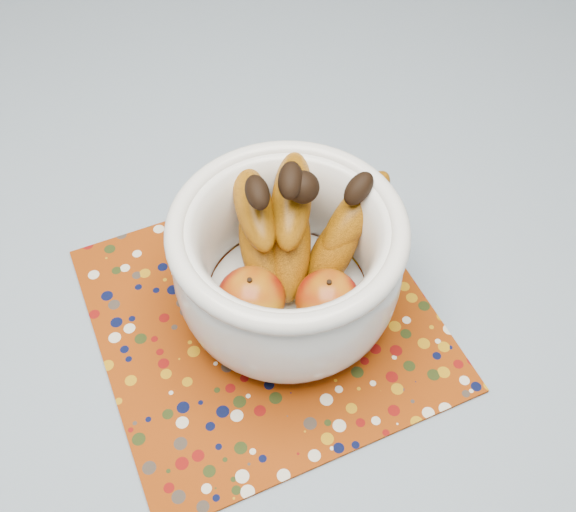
{
  "coord_description": "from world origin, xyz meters",
  "views": [
    {
      "loc": [
        0.08,
        -0.42,
        1.38
      ],
      "look_at": [
        0.05,
        -0.01,
        0.85
      ],
      "focal_mm": 42.0,
      "sensor_mm": 36.0,
      "label": 1
    }
  ],
  "objects": [
    {
      "name": "table",
      "position": [
        0.0,
        0.0,
        0.67
      ],
      "size": [
        1.2,
        1.2,
        0.75
      ],
      "color": "brown",
      "rests_on": "ground"
    },
    {
      "name": "tablecloth",
      "position": [
        0.0,
        0.0,
        0.76
      ],
      "size": [
        1.32,
        1.32,
        0.01
      ],
      "primitive_type": "cube",
      "color": "slate",
      "rests_on": "table"
    },
    {
      "name": "placemat",
      "position": [
        0.03,
        -0.03,
        0.76
      ],
      "size": [
        0.47,
        0.47,
        0.0
      ],
      "primitive_type": "cube",
      "rotation": [
        0.0,
        0.0,
        0.5
      ],
      "color": "#7D2D06",
      "rests_on": "tablecloth"
    },
    {
      "name": "fruit_bowl",
      "position": [
        0.05,
        -0.01,
        0.84
      ],
      "size": [
        0.26,
        0.24,
        0.18
      ],
      "color": "white",
      "rests_on": "placemat"
    }
  ]
}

